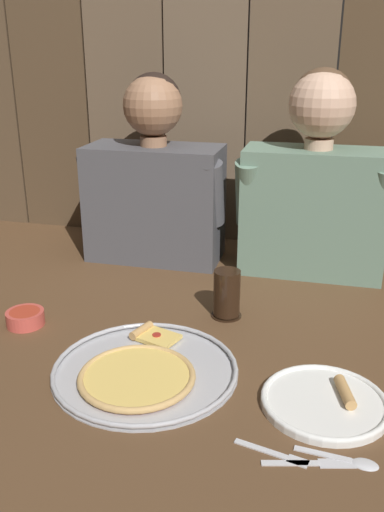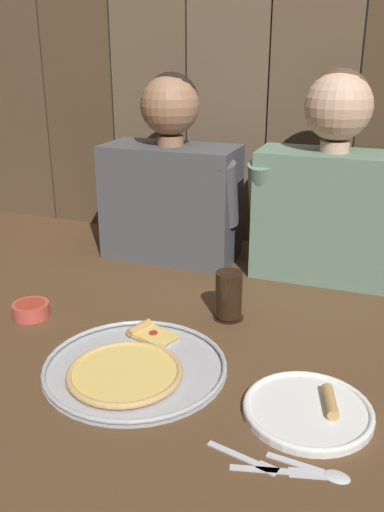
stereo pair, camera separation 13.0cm
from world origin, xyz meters
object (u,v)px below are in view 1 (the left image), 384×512
object	(u,v)px
drinking_glass	(227,294)
pizza_tray	(143,371)
dinner_plate	(325,401)
dipping_bowl	(25,317)
diner_right	(316,183)
diner_left	(154,180)

from	to	relation	value
drinking_glass	pizza_tray	bearing A→B (deg)	-111.44
dinner_plate	dipping_bowl	world-z (taller)	dipping_bowl
drinking_glass	diner_right	bearing A→B (deg)	62.22
dinner_plate	drinking_glass	world-z (taller)	drinking_glass
drinking_glass	diner_left	size ratio (longest dim) A/B	0.22
dinner_plate	diner_right	bearing A→B (deg)	95.40
pizza_tray	dipping_bowl	size ratio (longest dim) A/B	4.22
dipping_bowl	diner_right	bearing A→B (deg)	38.44
pizza_tray	drinking_glass	distance (m)	0.33
drinking_glass	dinner_plate	bearing A→B (deg)	-51.95
drinking_glass	diner_right	world-z (taller)	diner_right
pizza_tray	diner_left	size ratio (longest dim) A/B	0.69
drinking_glass	diner_right	distance (m)	0.45
dipping_bowl	dinner_plate	bearing A→B (deg)	-12.20
pizza_tray	drinking_glass	size ratio (longest dim) A/B	3.17
dipping_bowl	drinking_glass	bearing A→B (deg)	19.42
dinner_plate	diner_left	world-z (taller)	diner_left
dinner_plate	dipping_bowl	xyz separation A→B (m)	(-0.72, 0.16, 0.01)
dipping_bowl	diner_left	xyz separation A→B (m)	(0.17, 0.52, 0.23)
diner_left	dipping_bowl	bearing A→B (deg)	-108.29
drinking_glass	diner_left	distance (m)	0.50
pizza_tray	drinking_glass	world-z (taller)	drinking_glass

